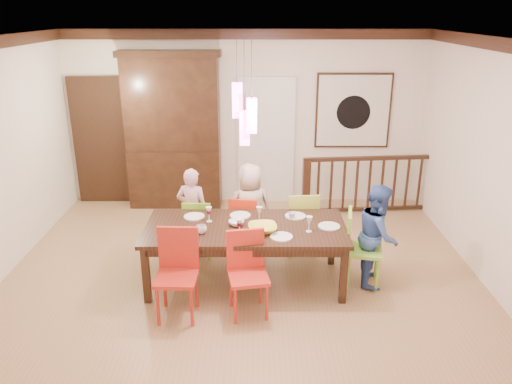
{
  "coord_description": "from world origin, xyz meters",
  "views": [
    {
      "loc": [
        0.2,
        -5.8,
        3.2
      ],
      "look_at": [
        0.18,
        0.05,
        1.05
      ],
      "focal_mm": 35.0,
      "sensor_mm": 36.0,
      "label": 1
    }
  ],
  "objects_px": {
    "chair_far_left": "(199,223)",
    "chair_end_right": "(364,244)",
    "person_end_right": "(378,235)",
    "person_far_mid": "(250,209)",
    "dining_table": "(246,232)",
    "china_hutch": "(173,131)",
    "balustrade": "(369,183)",
    "person_far_left": "(193,211)"
  },
  "relations": [
    {
      "from": "chair_far_left",
      "to": "chair_end_right",
      "type": "relative_size",
      "value": 0.88
    },
    {
      "from": "chair_far_left",
      "to": "person_end_right",
      "type": "bearing_deg",
      "value": 165.47
    },
    {
      "from": "chair_far_left",
      "to": "person_far_mid",
      "type": "bearing_deg",
      "value": -168.45
    },
    {
      "from": "dining_table",
      "to": "person_far_mid",
      "type": "bearing_deg",
      "value": 87.06
    },
    {
      "from": "china_hutch",
      "to": "dining_table",
      "type": "bearing_deg",
      "value": -64.55
    },
    {
      "from": "balustrade",
      "to": "person_far_mid",
      "type": "height_order",
      "value": "person_far_mid"
    },
    {
      "from": "person_end_right",
      "to": "chair_far_left",
      "type": "bearing_deg",
      "value": 84.05
    },
    {
      "from": "person_end_right",
      "to": "chair_end_right",
      "type": "bearing_deg",
      "value": 122.53
    },
    {
      "from": "china_hutch",
      "to": "chair_far_left",
      "type": "bearing_deg",
      "value": -72.46
    },
    {
      "from": "person_end_right",
      "to": "dining_table",
      "type": "bearing_deg",
      "value": 101.99
    },
    {
      "from": "balustrade",
      "to": "person_far_mid",
      "type": "xyz_separation_m",
      "value": [
        -1.95,
        -1.46,
        0.14
      ]
    },
    {
      "from": "chair_far_left",
      "to": "chair_end_right",
      "type": "distance_m",
      "value": 2.22
    },
    {
      "from": "dining_table",
      "to": "china_hutch",
      "type": "distance_m",
      "value": 2.98
    },
    {
      "from": "chair_far_left",
      "to": "person_far_mid",
      "type": "xyz_separation_m",
      "value": [
        0.69,
        0.11,
        0.16
      ]
    },
    {
      "from": "person_far_left",
      "to": "dining_table",
      "type": "bearing_deg",
      "value": 145.12
    },
    {
      "from": "china_hutch",
      "to": "person_far_left",
      "type": "distance_m",
      "value": 2.0
    },
    {
      "from": "person_far_left",
      "to": "person_far_mid",
      "type": "distance_m",
      "value": 0.78
    },
    {
      "from": "balustrade",
      "to": "person_end_right",
      "type": "bearing_deg",
      "value": -105.05
    },
    {
      "from": "chair_far_left",
      "to": "person_far_left",
      "type": "distance_m",
      "value": 0.19
    },
    {
      "from": "chair_far_left",
      "to": "person_far_left",
      "type": "bearing_deg",
      "value": -45.08
    },
    {
      "from": "person_end_right",
      "to": "person_far_mid",
      "type": "bearing_deg",
      "value": 73.96
    },
    {
      "from": "balustrade",
      "to": "person_end_right",
      "type": "xyz_separation_m",
      "value": [
        -0.39,
        -2.27,
        0.13
      ]
    },
    {
      "from": "chair_far_left",
      "to": "person_end_right",
      "type": "relative_size",
      "value": 0.66
    },
    {
      "from": "person_far_left",
      "to": "person_far_mid",
      "type": "xyz_separation_m",
      "value": [
        0.78,
        0.0,
        0.03
      ]
    },
    {
      "from": "person_far_left",
      "to": "person_end_right",
      "type": "height_order",
      "value": "person_end_right"
    },
    {
      "from": "dining_table",
      "to": "person_far_mid",
      "type": "distance_m",
      "value": 0.83
    },
    {
      "from": "dining_table",
      "to": "chair_end_right",
      "type": "xyz_separation_m",
      "value": [
        1.43,
        -0.05,
        -0.14
      ]
    },
    {
      "from": "person_far_left",
      "to": "person_far_mid",
      "type": "bearing_deg",
      "value": -166.62
    },
    {
      "from": "china_hutch",
      "to": "balustrade",
      "type": "relative_size",
      "value": 1.16
    },
    {
      "from": "china_hutch",
      "to": "person_end_right",
      "type": "relative_size",
      "value": 2.05
    },
    {
      "from": "person_far_mid",
      "to": "person_end_right",
      "type": "bearing_deg",
      "value": 135.73
    },
    {
      "from": "dining_table",
      "to": "person_far_mid",
      "type": "height_order",
      "value": "person_far_mid"
    },
    {
      "from": "dining_table",
      "to": "chair_far_left",
      "type": "relative_size",
      "value": 2.91
    },
    {
      "from": "dining_table",
      "to": "person_far_left",
      "type": "height_order",
      "value": "person_far_left"
    },
    {
      "from": "person_far_left",
      "to": "person_far_mid",
      "type": "relative_size",
      "value": 0.96
    },
    {
      "from": "person_far_left",
      "to": "china_hutch",
      "type": "bearing_deg",
      "value": -61.13
    },
    {
      "from": "dining_table",
      "to": "chair_end_right",
      "type": "relative_size",
      "value": 2.55
    },
    {
      "from": "person_far_mid",
      "to": "person_end_right",
      "type": "distance_m",
      "value": 1.75
    },
    {
      "from": "dining_table",
      "to": "person_far_left",
      "type": "distance_m",
      "value": 1.11
    },
    {
      "from": "person_far_left",
      "to": "person_end_right",
      "type": "xyz_separation_m",
      "value": [
        2.34,
        -0.8,
        0.02
      ]
    },
    {
      "from": "person_far_mid",
      "to": "dining_table",
      "type": "bearing_deg",
      "value": 70.12
    },
    {
      "from": "chair_end_right",
      "to": "person_end_right",
      "type": "xyz_separation_m",
      "value": [
        0.17,
        0.07,
        0.09
      ]
    }
  ]
}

